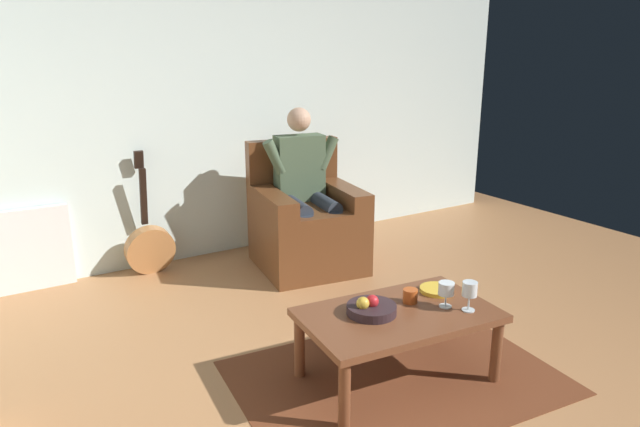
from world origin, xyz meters
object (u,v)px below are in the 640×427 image
object	(u,v)px
coffee_table	(398,321)
fruit_bowl	(371,308)
person_seated	(305,184)
armchair	(306,225)
guitar	(150,246)
decorative_dish	(437,290)
candle_jar	(410,296)
wine_glass_near	(470,291)
wine_glass_far	(446,290)

from	to	relation	value
coffee_table	fruit_bowl	xyz separation A→B (m)	(0.14, -0.06, 0.09)
person_seated	armchair	bearing A→B (deg)	90.00
armchair	person_seated	bearing A→B (deg)	-90.00
person_seated	guitar	size ratio (longest dim) A/B	1.31
person_seated	decorative_dish	distance (m)	1.71
candle_jar	armchair	bearing A→B (deg)	-100.81
coffee_table	decorative_dish	size ratio (longest dim) A/B	5.56
candle_jar	guitar	bearing A→B (deg)	-69.37
armchair	guitar	bearing A→B (deg)	-15.48
candle_jar	decorative_dish	bearing A→B (deg)	-172.46
person_seated	candle_jar	world-z (taller)	person_seated
armchair	coffee_table	world-z (taller)	armchair
candle_jar	wine_glass_near	bearing A→B (deg)	128.99
armchair	wine_glass_near	size ratio (longest dim) A/B	6.16
wine_glass_near	candle_jar	xyz separation A→B (m)	(0.20, -0.25, -0.08)
person_seated	guitar	distance (m)	1.36
decorative_dish	wine_glass_far	bearing A→B (deg)	60.40
armchair	decorative_dish	world-z (taller)	armchair
wine_glass_far	candle_jar	xyz separation A→B (m)	(0.13, -0.15, -0.06)
armchair	candle_jar	bearing A→B (deg)	87.94
coffee_table	wine_glass_far	bearing A→B (deg)	161.95
wine_glass_near	wine_glass_far	distance (m)	0.13
candle_jar	person_seated	bearing A→B (deg)	-100.79
person_seated	coffee_table	bearing A→B (deg)	84.27
armchair	person_seated	world-z (taller)	person_seated
armchair	coffee_table	size ratio (longest dim) A/B	0.93
fruit_bowl	decorative_dish	world-z (taller)	fruit_bowl
wine_glass_near	candle_jar	world-z (taller)	wine_glass_near
guitar	wine_glass_near	size ratio (longest dim) A/B	5.99
decorative_dish	candle_jar	xyz separation A→B (m)	(0.23, 0.03, 0.03)
guitar	wine_glass_far	xyz separation A→B (m)	(-0.96, 2.37, 0.28)
guitar	decorative_dish	xyz separation A→B (m)	(-1.07, 2.19, 0.19)
wine_glass_far	decorative_dish	size ratio (longest dim) A/B	0.72
armchair	person_seated	size ratio (longest dim) A/B	0.78
person_seated	wine_glass_far	xyz separation A→B (m)	(0.20, 1.86, -0.20)
wine_glass_far	person_seated	bearing A→B (deg)	-96.10
coffee_table	wine_glass_near	size ratio (longest dim) A/B	6.61
armchair	candle_jar	world-z (taller)	armchair
coffee_table	candle_jar	distance (m)	0.17
guitar	wine_glass_far	distance (m)	2.57
coffee_table	guitar	distance (m)	2.40
fruit_bowl	wine_glass_near	bearing A→B (deg)	152.41
person_seated	fruit_bowl	distance (m)	1.83
fruit_bowl	coffee_table	bearing A→B (deg)	156.43
guitar	decorative_dish	bearing A→B (deg)	115.90
guitar	wine_glass_near	distance (m)	2.70
decorative_dish	person_seated	bearing A→B (deg)	-93.35
candle_jar	fruit_bowl	bearing A→B (deg)	-0.02
wine_glass_far	fruit_bowl	distance (m)	0.43
wine_glass_far	wine_glass_near	bearing A→B (deg)	125.64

